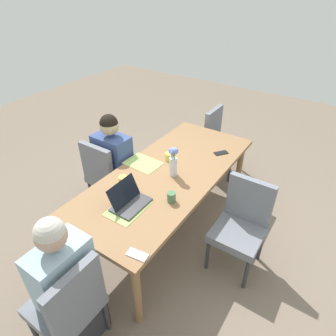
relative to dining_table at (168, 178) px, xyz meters
The scene contains 17 objects.
ground_plane 0.68m from the dining_table, ahead, with size 10.00×10.00×0.00m, color #756656.
dining_table is the anchor object (origin of this frame).
chair_head_right_left_near 1.40m from the dining_table, ahead, with size 0.44×0.44×0.90m.
person_head_right_left_near 1.33m from the dining_table, ahead, with size 0.40×0.36×1.19m.
chair_near_left_mid 0.80m from the dining_table, 83.15° to the right, with size 0.44×0.44×0.90m.
person_near_left_mid 0.73m from the dining_table, 88.50° to the right, with size 0.36×0.40×1.19m.
chair_far_left_far 0.82m from the dining_table, 91.80° to the left, with size 0.44×0.44×0.90m.
chair_head_left_right_near 1.38m from the dining_table, behind, with size 0.44×0.44×0.90m.
flower_vase 0.26m from the dining_table, 81.88° to the left, with size 0.08×0.10×0.31m.
placemat_head_right_left_near 0.63m from the dining_table, ahead, with size 0.36×0.26×0.00m, color #9EBC66.
placemat_near_left_mid 0.31m from the dining_table, 88.41° to the right, with size 0.36×0.26×0.00m, color #9EBC66.
laptop_head_right_left_near 0.59m from the dining_table, ahead, with size 0.32×0.22×0.20m.
coffee_mug_near_left 0.45m from the dining_table, 37.54° to the left, with size 0.07×0.07×0.09m, color #47704C.
coffee_mug_near_right 0.48m from the dining_table, 27.09° to the right, with size 0.08×0.08×0.11m, color #DBC64C.
coffee_mug_centre_left 0.25m from the dining_table, 149.49° to the right, with size 0.08×0.08×0.08m, color #DBC64C.
phone_black 0.68m from the dining_table, 155.76° to the left, with size 0.15×0.07×0.01m, color black.
phone_silver 1.03m from the dining_table, 21.77° to the left, with size 0.15×0.07×0.01m, color silver.
Camera 1 is at (1.95, 1.30, 2.38)m, focal length 31.09 mm.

